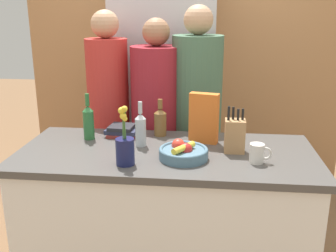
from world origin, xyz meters
The scene contains 15 objects.
kitchen_island centered at (0.00, 0.00, 0.46)m, with size 1.69×0.76×0.91m.
back_wall_wood centered at (0.00, 1.57, 1.30)m, with size 2.89×0.12×2.60m.
refrigerator centered at (-0.14, 1.21, 0.96)m, with size 0.83×0.63×1.92m.
fruit_bowl centered at (0.10, -0.11, 0.95)m, with size 0.27×0.27×0.09m.
knife_block centered at (0.38, 0.03, 1.01)m, with size 0.11×0.10×0.27m.
flower_vase centered at (-0.19, -0.22, 1.01)m, with size 0.10×0.10×0.32m.
cereal_box centered at (0.21, 0.17, 1.06)m, with size 0.18×0.10×0.30m.
coffee_mug centered at (0.50, -0.12, 0.96)m, with size 0.12×0.08×0.10m.
book_stack centered at (-0.31, 0.24, 0.95)m, with size 0.21×0.16×0.07m.
bottle_oil centered at (-0.16, 0.07, 1.02)m, with size 0.06×0.06×0.27m.
bottle_vinegar centered at (-0.50, 0.16, 1.03)m, with size 0.07×0.07×0.29m.
bottle_wine centered at (-0.07, 0.28, 1.01)m, with size 0.08×0.08×0.24m.
person_at_sink centered at (-0.50, 0.66, 0.96)m, with size 0.30×0.30×1.68m.
person_in_blue centered at (-0.14, 0.62, 0.91)m, with size 0.36×0.36×1.63m.
person_in_red_tee centered at (0.15, 0.63, 0.96)m, with size 0.35×0.35×1.72m.
Camera 1 is at (0.23, -2.09, 1.70)m, focal length 42.00 mm.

